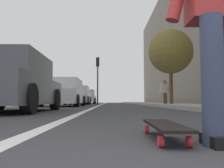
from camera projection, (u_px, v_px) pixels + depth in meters
ground_plane at (119, 107)px, 10.43m from camera, size 80.00×80.00×0.00m
lane_stripe_white at (102, 104)px, 20.39m from camera, size 52.00×0.16×0.01m
sidewalk_curb at (159, 104)px, 18.44m from camera, size 52.00×3.20×0.13m
building_facade at (180, 36)px, 22.93m from camera, size 40.00×1.20×13.14m
skateboard at (164, 126)px, 1.72m from camera, size 0.84×0.21×0.11m
skater_person at (217, 5)px, 1.63m from camera, size 0.46×0.72×1.64m
parked_car_near at (11, 84)px, 6.21m from camera, size 4.17×2.04×1.49m
parked_car_mid at (64, 93)px, 12.86m from camera, size 4.53×1.96×1.46m
parked_car_far at (78, 96)px, 19.31m from camera, size 4.16×1.95×1.48m
parked_car_end at (87, 97)px, 25.71m from camera, size 4.54×2.03×1.49m
traffic_light at (98, 72)px, 20.90m from camera, size 0.33×0.28×4.15m
street_tree_mid at (170, 52)px, 13.45m from camera, size 2.52×2.52×4.35m
pedestrian_distant at (165, 91)px, 13.98m from camera, size 0.43×0.67×1.53m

